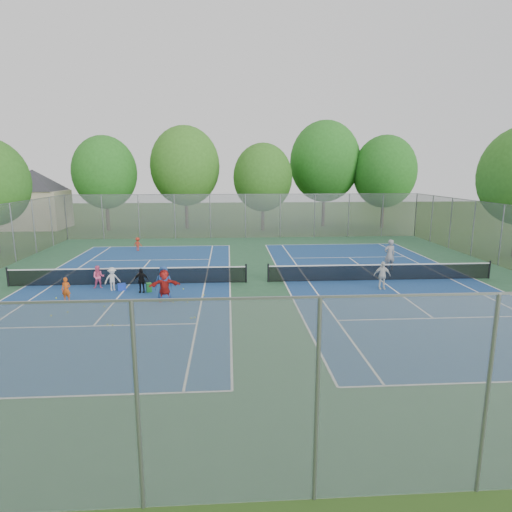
{
  "coord_description": "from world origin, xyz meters",
  "views": [
    {
      "loc": [
        -1.56,
        -22.97,
        6.14
      ],
      "look_at": [
        0.0,
        1.0,
        1.3
      ],
      "focal_mm": 30.0,
      "sensor_mm": 36.0,
      "label": 1
    }
  ],
  "objects": [
    {
      "name": "tennis_ball_7",
      "position": [
        -9.15,
        -5.1,
        0.03
      ],
      "size": [
        0.07,
        0.07,
        0.07
      ],
      "primitive_type": "sphere",
      "color": "#B1D431",
      "rests_on": "ground"
    },
    {
      "name": "net_left",
      "position": [
        -7.0,
        0.0,
        0.46
      ],
      "size": [
        12.87,
        0.1,
        0.91
      ],
      "primitive_type": "cube",
      "color": "black",
      "rests_on": "ground"
    },
    {
      "name": "tennis_ball_0",
      "position": [
        -6.46,
        -6.34,
        0.03
      ],
      "size": [
        0.07,
        0.07,
        0.07
      ],
      "primitive_type": "sphere",
      "color": "#BDE334",
      "rests_on": "ground"
    },
    {
      "name": "tennis_ball_2",
      "position": [
        -3.03,
        -5.73,
        0.03
      ],
      "size": [
        0.07,
        0.07,
        0.07
      ],
      "primitive_type": "sphere",
      "color": "#C2E936",
      "rests_on": "ground"
    },
    {
      "name": "tree_ne",
      "position": [
        15.0,
        22.0,
        5.97
      ],
      "size": [
        6.6,
        6.6,
        9.77
      ],
      "color": "#443326",
      "rests_on": "ground"
    },
    {
      "name": "house",
      "position": [
        -22.0,
        24.0,
        4.21
      ],
      "size": [
        11.03,
        11.03,
        7.3
      ],
      "color": "#B7A88C",
      "rests_on": "ground"
    },
    {
      "name": "tennis_ball_8",
      "position": [
        -3.95,
        -1.26,
        0.03
      ],
      "size": [
        0.07,
        0.07,
        0.07
      ],
      "primitive_type": "sphere",
      "color": "#B2D732",
      "rests_on": "ground"
    },
    {
      "name": "court_pad",
      "position": [
        0.0,
        0.0,
        0.01
      ],
      "size": [
        32.0,
        32.0,
        0.01
      ],
      "primitive_type": "cube",
      "color": "#295838",
      "rests_on": "ground"
    },
    {
      "name": "tennis_ball_9",
      "position": [
        -3.17,
        -5.82,
        0.03
      ],
      "size": [
        0.07,
        0.07,
        0.07
      ],
      "primitive_type": "sphere",
      "color": "#B9CE2F",
      "rests_on": "ground"
    },
    {
      "name": "tennis_ball_5",
      "position": [
        -7.24,
        -3.99,
        0.03
      ],
      "size": [
        0.07,
        0.07,
        0.07
      ],
      "primitive_type": "sphere",
      "color": "#ACCC2F",
      "rests_on": "ground"
    },
    {
      "name": "ground",
      "position": [
        0.0,
        0.0,
        0.0
      ],
      "size": [
        120.0,
        120.0,
        0.0
      ],
      "primitive_type": "plane",
      "color": "#2A4B17",
      "rests_on": "ground"
    },
    {
      "name": "student_d",
      "position": [
        -6.02,
        -1.62,
        0.64
      ],
      "size": [
        0.75,
        0.32,
        1.27
      ],
      "primitive_type": "imported",
      "rotation": [
        0.0,
        0.0,
        0.01
      ],
      "color": "black",
      "rests_on": "ground"
    },
    {
      "name": "fence_south",
      "position": [
        0.0,
        -16.0,
        2.0
      ],
      "size": [
        32.0,
        0.1,
        4.0
      ],
      "primitive_type": "cube",
      "color": "gray",
      "rests_on": "ground"
    },
    {
      "name": "instructor",
      "position": [
        8.38,
        2.36,
        0.98
      ],
      "size": [
        0.76,
        0.54,
        1.95
      ],
      "primitive_type": "imported",
      "rotation": [
        0.0,
        0.0,
        3.24
      ],
      "color": "gray",
      "rests_on": "ground"
    },
    {
      "name": "tree_nl",
      "position": [
        -6.0,
        23.0,
        6.54
      ],
      "size": [
        7.2,
        7.2,
        10.69
      ],
      "color": "#443326",
      "rests_on": "ground"
    },
    {
      "name": "child_far_baseline",
      "position": [
        -8.56,
        10.06,
        0.52
      ],
      "size": [
        0.75,
        0.55,
        1.05
      ],
      "primitive_type": "imported",
      "rotation": [
        0.0,
        0.0,
        2.88
      ],
      "color": "red",
      "rests_on": "ground"
    },
    {
      "name": "tennis_ball_6",
      "position": [
        -8.62,
        -4.66,
        0.03
      ],
      "size": [
        0.07,
        0.07,
        0.07
      ],
      "primitive_type": "sphere",
      "color": "#ADCE30",
      "rests_on": "ground"
    },
    {
      "name": "ball_crate",
      "position": [
        -7.14,
        -1.11,
        0.17
      ],
      "size": [
        0.49,
        0.49,
        0.34
      ],
      "primitive_type": "cube",
      "rotation": [
        0.0,
        0.0,
        0.31
      ],
      "color": "blue",
      "rests_on": "ground"
    },
    {
      "name": "student_c",
      "position": [
        -7.58,
        -1.14,
        0.61
      ],
      "size": [
        0.91,
        0.77,
        1.23
      ],
      "primitive_type": "imported",
      "rotation": [
        0.0,
        0.0,
        0.48
      ],
      "color": "silver",
      "rests_on": "ground"
    },
    {
      "name": "tennis_ball_4",
      "position": [
        -9.94,
        -2.49,
        0.03
      ],
      "size": [
        0.07,
        0.07,
        0.07
      ],
      "primitive_type": "sphere",
      "color": "#CCEF37",
      "rests_on": "ground"
    },
    {
      "name": "ball_hopper",
      "position": [
        -5.66,
        -1.57,
        0.24
      ],
      "size": [
        0.32,
        0.32,
        0.49
      ],
      "primitive_type": "cube",
      "rotation": [
        0.0,
        0.0,
        0.37
      ],
      "color": "green",
      "rests_on": "ground"
    },
    {
      "name": "teen_court_b",
      "position": [
        6.42,
        -1.78,
        0.74
      ],
      "size": [
        0.89,
        0.42,
        1.48
      ],
      "primitive_type": "imported",
      "rotation": [
        0.0,
        0.0,
        -0.07
      ],
      "color": "silver",
      "rests_on": "ground"
    },
    {
      "name": "student_f",
      "position": [
        -4.6,
        -3.26,
        0.79
      ],
      "size": [
        1.53,
        0.79,
        1.58
      ],
      "primitive_type": "imported",
      "rotation": [
        0.0,
        0.0,
        0.23
      ],
      "color": "red",
      "rests_on": "ground"
    },
    {
      "name": "tennis_ball_1",
      "position": [
        -2.83,
        -2.45,
        0.03
      ],
      "size": [
        0.07,
        0.07,
        0.07
      ],
      "primitive_type": "sphere",
      "color": "yellow",
      "rests_on": "ground"
    },
    {
      "name": "student_a",
      "position": [
        -9.28,
        -2.89,
        0.58
      ],
      "size": [
        0.43,
        0.28,
        1.16
      ],
      "primitive_type": "imported",
      "rotation": [
        0.0,
        0.0,
        -0.01
      ],
      "color": "#DD5314",
      "rests_on": "ground"
    },
    {
      "name": "tennis_ball_3",
      "position": [
        -4.18,
        -3.55,
        0.03
      ],
      "size": [
        0.07,
        0.07,
        0.07
      ],
      "primitive_type": "sphere",
      "color": "#C1E635",
      "rests_on": "ground"
    },
    {
      "name": "court_right",
      "position": [
        7.0,
        0.0,
        0.02
      ],
      "size": [
        10.97,
        23.77,
        0.01
      ],
      "primitive_type": "cube",
      "color": "navy",
      "rests_on": "court_pad"
    },
    {
      "name": "tennis_ball_11",
      "position": [
        -3.52,
        -3.59,
        0.03
      ],
      "size": [
        0.07,
        0.07,
        0.07
      ],
      "primitive_type": "sphere",
      "color": "#A9C52D",
      "rests_on": "ground"
    },
    {
      "name": "student_e",
      "position": [
        -4.66,
        -3.09,
        0.86
      ],
      "size": [
        0.84,
        0.55,
        1.72
      ],
      "primitive_type": "imported",
      "rotation": [
        0.0,
        0.0,
        0.01
      ],
      "color": "navy",
      "rests_on": "ground"
    },
    {
      "name": "tree_nw",
      "position": [
        -14.0,
        22.0,
        5.89
      ],
      "size": [
        6.4,
        6.4,
        9.58
      ],
      "color": "#443326",
      "rests_on": "ground"
    },
    {
      "name": "tree_nr",
      "position": [
        9.0,
        24.0,
        7.04
      ],
      "size": [
        7.6,
        7.6,
        11.42
      ],
      "color": "#443326",
      "rests_on": "ground"
    },
    {
      "name": "net_right",
      "position": [
        7.0,
        0.0,
        0.46
      ],
      "size": [
        12.87,
        0.1,
        0.91
      ],
      "primitive_type": "cube",
      "color": "black",
      "rests_on": "ground"
    },
    {
      "name": "court_left",
      "position": [
        -7.0,
        0.0,
        0.02
      ],
      "size": [
        10.97,
        23.77,
        0.01
      ],
      "primitive_type": "cube",
      "color": "navy",
      "rests_on": "court_pad"
    },
    {
      "name": "student_b",
      "position": [
        -8.43,
        -0.65,
        0.61
      ],
      "size": [
        0.66,
        0.56,
        1.22
      ],
      "primitive_type": "imported",
      "rotation": [
        0.0,
        0.0,
        0.17
      ],
      "color": "pink",
      "rests_on": "ground"
    },
    {
      "name": "fence_north",
      "position": [
        0.0,
        16.0,
        2.0
      ],
      "size": [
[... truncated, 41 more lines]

